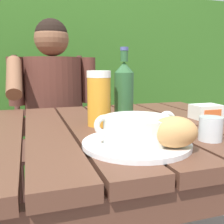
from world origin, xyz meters
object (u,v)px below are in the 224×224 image
beer_bottle (124,91)px  butter_tub (206,112)px  table_knife (166,131)px  water_glass_small (211,129)px  person_eating (54,110)px  serving_plate (136,143)px  soup_bowl (137,128)px  beer_glass (99,98)px  chair_near_diner (53,139)px  bread_roll (174,132)px

beer_bottle → butter_tub: (0.31, -0.05, -0.08)m
beer_bottle → table_knife: beer_bottle is taller
water_glass_small → person_eating: bearing=108.8°
serving_plate → soup_bowl: (-0.00, 0.00, 0.04)m
beer_bottle → table_knife: bearing=-71.7°
beer_glass → water_glass_small: bearing=-48.2°
serving_plate → water_glass_small: bearing=-4.3°
chair_near_diner → person_eating: 0.31m
table_knife → beer_bottle: bearing=108.3°
butter_tub → table_knife: butter_tub is taller
chair_near_diner → beer_bottle: size_ratio=3.98×
soup_bowl → table_knife: size_ratio=1.27×
bread_roll → beer_bottle: size_ratio=0.48×
soup_bowl → butter_tub: soup_bowl is taller
chair_near_diner → serving_plate: 1.16m
water_glass_small → serving_plate: bearing=175.7°
beer_glass → beer_bottle: 0.11m
beer_glass → butter_tub: 0.42m
serving_plate → beer_bottle: beer_bottle is taller
beer_bottle → water_glass_small: size_ratio=4.05×
serving_plate → beer_glass: size_ratio=1.49×
bread_roll → soup_bowl: bearing=130.6°
beer_bottle → person_eating: bearing=106.1°
soup_bowl → water_glass_small: soup_bowl is taller
person_eating → serving_plate: size_ratio=4.53×
soup_bowl → bread_roll: bearing=-49.4°
person_eating → water_glass_small: bearing=-71.2°
soup_bowl → table_knife: bearing=34.4°
chair_near_diner → table_knife: 1.09m
person_eating → bread_roll: person_eating is taller
beer_glass → table_knife: bearing=-43.5°
serving_plate → beer_bottle: 0.31m
chair_near_diner → butter_tub: (0.49, -0.88, 0.30)m
water_glass_small → butter_tub: (0.18, 0.25, -0.01)m
chair_near_diner → water_glass_small: chair_near_diner is taller
bread_roll → beer_glass: size_ratio=0.69×
bread_roll → table_knife: bread_roll is taller
water_glass_small → chair_near_diner: bearing=105.4°
beer_glass → water_glass_small: beer_glass is taller
chair_near_diner → butter_tub: bearing=-61.0°
chair_near_diner → serving_plate: bearing=-84.5°
chair_near_diner → table_knife: chair_near_diner is taller
water_glass_small → beer_bottle: bearing=114.2°
beer_bottle → table_knife: 0.23m
person_eating → serving_plate: 0.92m
chair_near_diner → person_eating: bearing=-90.8°
chair_near_diner → beer_glass: 0.95m
beer_glass → beer_bottle: bearing=19.9°
beer_glass → butter_tub: bearing=-1.3°
serving_plate → table_knife: 0.16m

